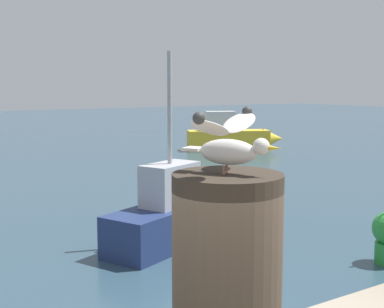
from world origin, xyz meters
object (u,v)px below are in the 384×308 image
(mooring_post, at_px, (227,297))
(seagull, at_px, (229,142))
(boat_yellow, at_px, (234,137))
(boat_navy, at_px, (189,212))

(mooring_post, distance_m, seagull, 0.62)
(seagull, distance_m, boat_yellow, 21.96)
(boat_navy, xyz_separation_m, boat_yellow, (9.24, 10.43, 0.10))
(boat_yellow, bearing_deg, boat_navy, -131.54)
(mooring_post, height_order, boat_navy, boat_navy)
(seagull, bearing_deg, mooring_post, 122.15)
(boat_navy, height_order, boat_yellow, boat_navy)
(boat_yellow, bearing_deg, mooring_post, -128.08)
(mooring_post, distance_m, boat_yellow, 21.91)
(seagull, relative_size, boat_navy, 0.12)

